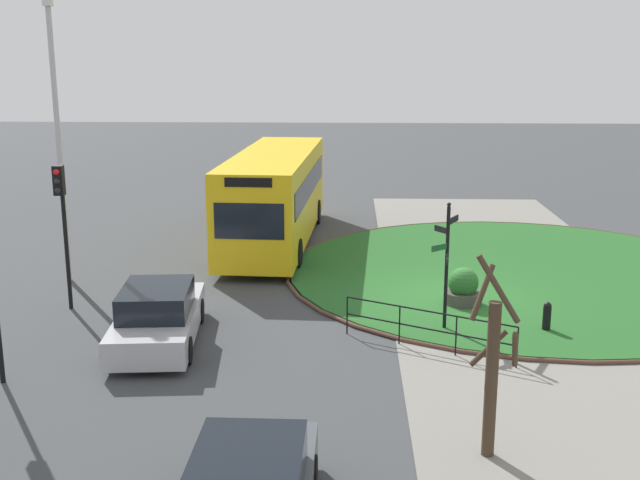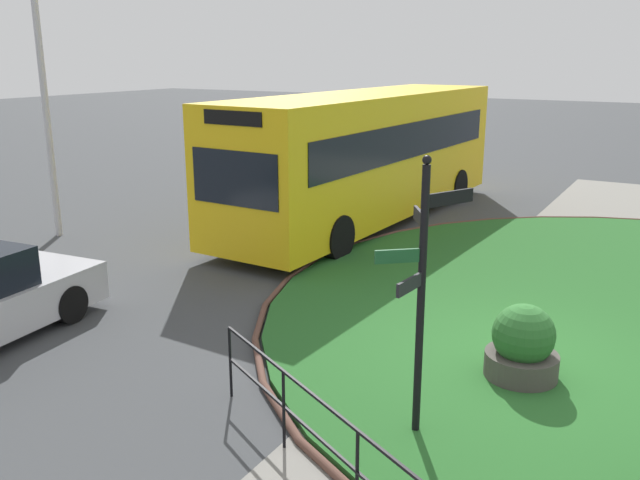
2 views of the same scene
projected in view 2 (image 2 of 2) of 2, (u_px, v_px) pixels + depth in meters
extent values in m
plane|color=#3D3F42|center=(517.00, 364.00, 9.74)|extent=(120.00, 120.00, 0.00)
cylinder|color=black|center=(421.00, 308.00, 7.46)|extent=(0.09, 0.09, 3.21)
sphere|color=black|center=(427.00, 160.00, 7.02)|extent=(0.10, 0.10, 0.10)
cube|color=black|center=(451.00, 198.00, 7.33)|extent=(0.59, 0.33, 0.15)
cube|color=black|center=(419.00, 216.00, 7.46)|extent=(0.40, 0.28, 0.15)
cube|color=#195128|center=(397.00, 256.00, 7.24)|extent=(0.34, 0.40, 0.15)
cube|color=black|center=(409.00, 285.00, 7.13)|extent=(0.50, 0.09, 0.15)
cube|color=black|center=(317.00, 398.00, 6.80)|extent=(2.08, 3.79, 0.03)
cube|color=black|center=(317.00, 437.00, 6.91)|extent=(2.08, 3.79, 0.03)
cylinder|color=black|center=(230.00, 362.00, 8.69)|extent=(0.04, 0.04, 0.97)
cylinder|color=black|center=(284.00, 410.00, 7.51)|extent=(0.04, 0.04, 0.97)
cylinder|color=black|center=(357.00, 476.00, 6.34)|extent=(0.04, 0.04, 0.97)
cube|color=yellow|center=(368.00, 153.00, 17.64)|extent=(11.00, 3.10, 3.09)
cube|color=black|center=(414.00, 140.00, 16.85)|extent=(9.58, 0.48, 0.88)
cube|color=black|center=(326.00, 133.00, 18.20)|extent=(9.58, 0.48, 0.88)
cube|color=black|center=(234.00, 179.00, 13.16)|extent=(0.12, 2.11, 1.10)
cube|color=black|center=(232.00, 118.00, 12.85)|extent=(0.09, 1.42, 0.28)
cylinder|color=black|center=(338.00, 237.00, 14.54)|extent=(1.01, 0.35, 1.00)
cylinder|color=black|center=(251.00, 223.00, 15.78)|extent=(1.01, 0.35, 1.00)
cylinder|color=black|center=(457.00, 186.00, 20.21)|extent=(1.01, 0.35, 1.00)
cylinder|color=black|center=(386.00, 178.00, 21.45)|extent=(1.01, 0.35, 1.00)
cube|color=#EAEACC|center=(47.00, 267.00, 12.41)|extent=(0.04, 0.20, 0.12)
cube|color=#EAEACC|center=(92.00, 274.00, 11.98)|extent=(0.04, 0.20, 0.12)
cylinder|color=black|center=(70.00, 304.00, 11.16)|extent=(0.66, 0.28, 0.64)
cylinder|color=#B7B7BC|center=(41.00, 65.00, 15.58)|extent=(0.16, 0.16, 8.16)
cylinder|color=#47423D|center=(521.00, 368.00, 9.12)|extent=(0.98, 0.98, 0.43)
sphere|color=#286028|center=(524.00, 335.00, 8.99)|extent=(0.84, 0.84, 0.84)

